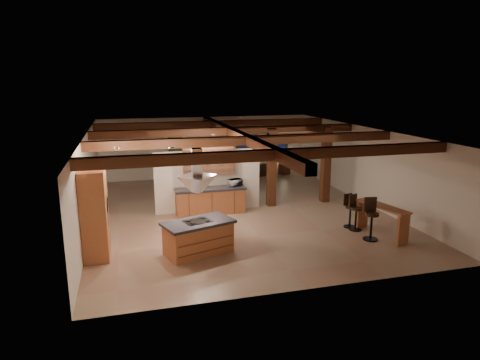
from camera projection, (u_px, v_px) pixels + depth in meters
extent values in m
plane|color=tan|center=(239.00, 212.00, 15.32)|extent=(12.00, 12.00, 0.00)
plane|color=silver|center=(207.00, 147.00, 20.62)|extent=(10.00, 0.00, 10.00)
plane|color=silver|center=(309.00, 229.00, 9.35)|extent=(10.00, 0.00, 10.00)
plane|color=silver|center=(88.00, 181.00, 13.71)|extent=(0.00, 12.00, 12.00)
plane|color=silver|center=(365.00, 165.00, 16.25)|extent=(0.00, 12.00, 12.00)
plane|color=#3C1B13|center=(238.00, 131.00, 14.65)|extent=(12.00, 12.00, 0.00)
cube|color=#3F210F|center=(279.00, 155.00, 10.93)|extent=(10.00, 0.25, 0.28)
cube|color=#3F210F|center=(249.00, 140.00, 13.46)|extent=(10.00, 0.25, 0.28)
cube|color=#3F210F|center=(230.00, 131.00, 15.91)|extent=(10.00, 0.25, 0.28)
cube|color=#3F210F|center=(215.00, 124.00, 18.44)|extent=(10.00, 0.25, 0.28)
cube|color=#3F210F|center=(238.00, 135.00, 14.68)|extent=(0.28, 12.00, 0.28)
cube|color=#3F210F|center=(272.00, 168.00, 15.81)|extent=(0.30, 0.30, 2.90)
cube|color=#3F210F|center=(326.00, 165.00, 16.37)|extent=(0.30, 0.30, 2.90)
cube|color=#3F210F|center=(300.00, 136.00, 15.83)|extent=(2.50, 0.28, 0.28)
cube|color=silver|center=(208.00, 181.00, 15.28)|extent=(3.80, 0.18, 2.20)
cube|color=#AE6638|center=(95.00, 211.00, 11.41)|extent=(0.64, 1.60, 2.40)
cube|color=silver|center=(107.00, 212.00, 11.50)|extent=(0.06, 0.62, 0.95)
cube|color=black|center=(108.00, 205.00, 11.46)|extent=(0.01, 0.50, 0.28)
cube|color=#AE6638|center=(210.00, 202.00, 15.07)|extent=(2.40, 0.60, 0.86)
cube|color=black|center=(210.00, 189.00, 14.96)|extent=(2.50, 0.66, 0.08)
cube|color=#AE6638|center=(209.00, 161.00, 14.94)|extent=(1.80, 0.34, 0.95)
cube|color=silver|center=(210.00, 162.00, 14.77)|extent=(1.74, 0.02, 0.90)
pyramid|color=silver|center=(197.00, 192.00, 11.31)|extent=(1.10, 1.10, 0.45)
cube|color=silver|center=(197.00, 162.00, 11.13)|extent=(0.26, 0.22, 0.73)
cube|color=#3F210F|center=(247.00, 145.00, 21.06)|extent=(1.10, 0.05, 1.70)
cube|color=black|center=(247.00, 145.00, 21.03)|extent=(0.95, 0.02, 1.55)
cube|color=#3F210F|center=(277.00, 143.00, 21.47)|extent=(1.10, 0.05, 1.70)
cube|color=black|center=(277.00, 144.00, 21.44)|extent=(0.95, 0.02, 1.55)
cube|color=#3F210F|center=(175.00, 143.00, 20.13)|extent=(0.65, 0.04, 0.85)
cube|color=#275D3E|center=(175.00, 143.00, 20.10)|extent=(0.55, 0.01, 0.75)
cylinder|color=silver|center=(171.00, 147.00, 11.37)|extent=(0.16, 0.16, 0.03)
cylinder|color=silver|center=(213.00, 135.00, 13.94)|extent=(0.16, 0.16, 0.03)
cylinder|color=silver|center=(117.00, 148.00, 11.29)|extent=(0.16, 0.16, 0.03)
cube|color=#AE6638|center=(198.00, 239.00, 11.61)|extent=(1.94, 1.38, 0.84)
cube|color=black|center=(198.00, 223.00, 11.51)|extent=(2.08, 1.53, 0.08)
cube|color=black|center=(198.00, 221.00, 11.50)|extent=(0.84, 0.69, 0.02)
imported|color=#3C1A0F|center=(203.00, 186.00, 17.78)|extent=(1.90, 1.21, 0.63)
imported|color=black|center=(250.00, 170.00, 20.94)|extent=(2.21, 1.41, 0.60)
imported|color=#B8B8BD|center=(235.00, 183.00, 15.15)|extent=(0.53, 0.43, 0.25)
cube|color=#AE6638|center=(383.00, 206.00, 12.79)|extent=(0.83, 1.88, 0.05)
cube|color=#AE6638|center=(403.00, 230.00, 12.19)|extent=(0.42, 0.18, 0.91)
cube|color=#AE6638|center=(362.00, 214.00, 13.60)|extent=(0.42, 0.18, 0.91)
cube|color=#3F210F|center=(284.00, 169.00, 21.42)|extent=(0.54, 0.54, 0.53)
cylinder|color=black|center=(284.00, 162.00, 21.34)|extent=(0.06, 0.06, 0.16)
cone|color=#E8D08B|center=(285.00, 159.00, 21.31)|extent=(0.29, 0.29, 0.18)
cylinder|color=black|center=(372.00, 214.00, 12.49)|extent=(0.39, 0.39, 0.08)
cube|color=black|center=(370.00, 204.00, 12.62)|extent=(0.37, 0.11, 0.44)
cylinder|color=black|center=(371.00, 227.00, 12.58)|extent=(0.07, 0.07, 0.77)
cylinder|color=black|center=(370.00, 239.00, 12.67)|extent=(0.44, 0.44, 0.03)
cylinder|color=black|center=(356.00, 209.00, 13.34)|extent=(0.35, 0.35, 0.07)
cube|color=black|center=(353.00, 200.00, 13.42)|extent=(0.33, 0.14, 0.39)
cylinder|color=black|center=(356.00, 219.00, 13.42)|extent=(0.06, 0.06, 0.69)
cylinder|color=black|center=(355.00, 229.00, 13.49)|extent=(0.39, 0.39, 0.03)
cylinder|color=black|center=(351.00, 207.00, 13.61)|extent=(0.34, 0.34, 0.07)
cube|color=black|center=(348.00, 199.00, 13.70)|extent=(0.32, 0.10, 0.37)
cylinder|color=black|center=(350.00, 217.00, 13.68)|extent=(0.06, 0.06, 0.66)
cylinder|color=black|center=(349.00, 227.00, 13.76)|extent=(0.37, 0.37, 0.03)
cube|color=#3F210F|center=(187.00, 188.00, 17.07)|extent=(0.44, 0.44, 0.05)
cube|color=#3F210F|center=(187.00, 179.00, 17.18)|extent=(0.39, 0.10, 0.69)
cylinder|color=#3F210F|center=(183.00, 194.00, 16.95)|extent=(0.05, 0.05, 0.38)
cylinder|color=#3F210F|center=(191.00, 194.00, 16.99)|extent=(0.05, 0.05, 0.38)
cylinder|color=#3F210F|center=(183.00, 192.00, 17.25)|extent=(0.05, 0.05, 0.38)
cylinder|color=#3F210F|center=(191.00, 192.00, 17.29)|extent=(0.05, 0.05, 0.38)
cube|color=#3F210F|center=(187.00, 181.00, 18.31)|extent=(0.44, 0.44, 0.05)
cube|color=#3F210F|center=(187.00, 174.00, 18.04)|extent=(0.39, 0.10, 0.69)
cylinder|color=#3F210F|center=(191.00, 185.00, 18.53)|extent=(0.05, 0.05, 0.38)
cylinder|color=#3F210F|center=(184.00, 185.00, 18.49)|extent=(0.05, 0.05, 0.38)
cylinder|color=#3F210F|center=(191.00, 186.00, 18.23)|extent=(0.05, 0.05, 0.38)
cylinder|color=#3F210F|center=(184.00, 186.00, 18.19)|extent=(0.05, 0.05, 0.38)
cube|color=#3F210F|center=(203.00, 187.00, 17.14)|extent=(0.44, 0.44, 0.05)
cube|color=#3F210F|center=(203.00, 178.00, 17.25)|extent=(0.39, 0.10, 0.69)
cylinder|color=#3F210F|center=(199.00, 194.00, 17.02)|extent=(0.05, 0.05, 0.38)
cylinder|color=#3F210F|center=(207.00, 194.00, 17.06)|extent=(0.05, 0.05, 0.38)
cylinder|color=#3F210F|center=(199.00, 192.00, 17.32)|extent=(0.05, 0.05, 0.38)
cylinder|color=#3F210F|center=(207.00, 192.00, 17.36)|extent=(0.05, 0.05, 0.38)
cube|color=#3F210F|center=(202.00, 180.00, 18.38)|extent=(0.44, 0.44, 0.05)
cube|color=#3F210F|center=(202.00, 173.00, 18.12)|extent=(0.39, 0.10, 0.69)
cylinder|color=#3F210F|center=(206.00, 184.00, 18.60)|extent=(0.05, 0.05, 0.38)
cylinder|color=#3F210F|center=(199.00, 184.00, 18.56)|extent=(0.05, 0.05, 0.38)
cylinder|color=#3F210F|center=(206.00, 186.00, 18.30)|extent=(0.05, 0.05, 0.38)
cylinder|color=#3F210F|center=(199.00, 186.00, 18.26)|extent=(0.05, 0.05, 0.38)
cube|color=#3F210F|center=(219.00, 187.00, 17.21)|extent=(0.44, 0.44, 0.05)
cube|color=#3F210F|center=(219.00, 178.00, 17.32)|extent=(0.39, 0.10, 0.69)
cylinder|color=#3F210F|center=(215.00, 193.00, 17.09)|extent=(0.05, 0.05, 0.38)
cylinder|color=#3F210F|center=(223.00, 193.00, 17.13)|extent=(0.05, 0.05, 0.38)
cylinder|color=#3F210F|center=(215.00, 191.00, 17.39)|extent=(0.05, 0.05, 0.38)
cylinder|color=#3F210F|center=(223.00, 191.00, 17.43)|extent=(0.05, 0.05, 0.38)
cube|color=#3F210F|center=(217.00, 180.00, 18.45)|extent=(0.44, 0.44, 0.05)
cube|color=#3F210F|center=(217.00, 173.00, 18.19)|extent=(0.39, 0.10, 0.69)
cylinder|color=#3F210F|center=(220.00, 184.00, 18.67)|extent=(0.05, 0.05, 0.38)
cylinder|color=#3F210F|center=(213.00, 184.00, 18.63)|extent=(0.05, 0.05, 0.38)
cylinder|color=#3F210F|center=(221.00, 185.00, 18.37)|extent=(0.05, 0.05, 0.38)
cylinder|color=#3F210F|center=(214.00, 186.00, 18.33)|extent=(0.05, 0.05, 0.38)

